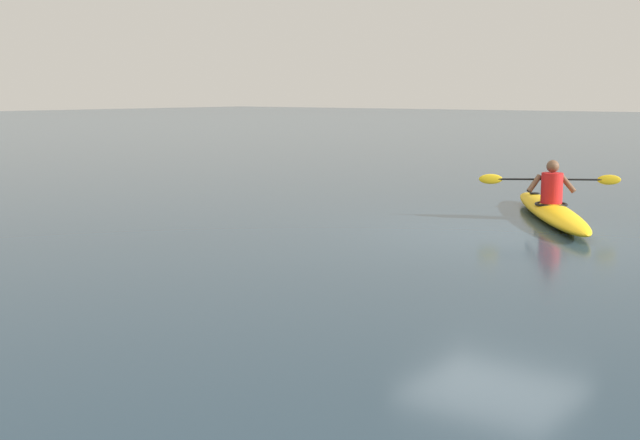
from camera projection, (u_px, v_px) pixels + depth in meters
The scene contains 3 objects.
ground_plane at pixel (499, 235), 12.30m from camera, with size 160.00×160.00×0.00m, color #233847.
kayak at pixel (551, 211), 13.74m from camera, with size 3.14×4.28×0.28m.
kayaker at pixel (552, 185), 13.70m from camera, with size 2.00×1.36×0.72m.
Camera 1 is at (-5.24, 11.26, 2.12)m, focal length 45.88 mm.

